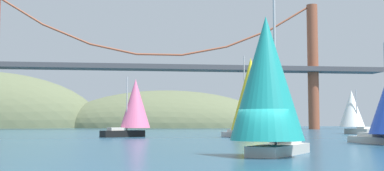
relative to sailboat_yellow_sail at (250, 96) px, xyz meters
The scene contains 7 objects.
ground_plane 32.86m from the sailboat_yellow_sail, 103.01° to the right, with size 360.00×360.00×0.00m, color navy.
headland_center 103.50m from the sailboat_yellow_sail, 91.28° to the left, with size 71.02×44.00×24.64m, color #5B6647.
suspension_bridge 64.70m from the sailboat_yellow_sail, 96.59° to the left, with size 116.00×6.00×32.83m.
sailboat_yellow_sail is the anchor object (origin of this frame).
sailboat_teal_sail 31.39m from the sailboat_yellow_sail, 102.46° to the right, with size 6.39×7.19×8.82m.
sailboat_white_mainsail 25.79m from the sailboat_yellow_sail, 37.93° to the left, with size 4.51×6.83×6.86m.
sailboat_pink_spinnaker 14.67m from the sailboat_yellow_sail, 159.33° to the left, with size 6.88×5.57×7.52m.
Camera 1 is at (-6.61, -23.74, 1.83)m, focal length 44.71 mm.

